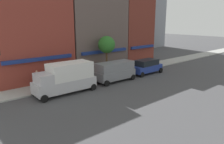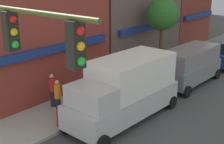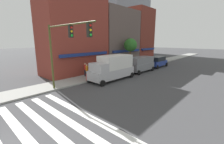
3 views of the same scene
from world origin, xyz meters
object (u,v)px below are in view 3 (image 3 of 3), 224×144
object	(u,v)px
box_truck_silver	(112,67)
street_tree	(130,45)
suv_blue	(157,62)
van_grey	(141,64)
traffic_signal	(64,43)
fire_hydrant	(87,77)
pedestrian_orange_vest	(87,71)
pedestrian_red_jacket	(85,69)

from	to	relation	value
box_truck_silver	street_tree	world-z (taller)	street_tree
suv_blue	street_tree	distance (m)	6.28
van_grey	street_tree	size ratio (longest dim) A/B	1.00
traffic_signal	van_grey	bearing A→B (deg)	3.02
traffic_signal	street_tree	size ratio (longest dim) A/B	1.29
traffic_signal	street_tree	world-z (taller)	traffic_signal
fire_hydrant	pedestrian_orange_vest	bearing A→B (deg)	50.48
box_truck_silver	street_tree	xyz separation A→B (m)	(7.62, 2.80, 2.46)
suv_blue	pedestrian_orange_vest	xyz separation A→B (m)	(-14.29, 2.64, 0.04)
van_grey	pedestrian_orange_vest	bearing A→B (deg)	163.68
pedestrian_orange_vest	box_truck_silver	bearing A→B (deg)	31.49
pedestrian_red_jacket	street_tree	bearing A→B (deg)	-176.69
box_truck_silver	van_grey	size ratio (longest dim) A/B	1.24
suv_blue	traffic_signal	bearing A→B (deg)	-178.81
box_truck_silver	fire_hydrant	bearing A→B (deg)	148.98
van_grey	fire_hydrant	bearing A→B (deg)	170.53
traffic_signal	van_grey	xyz separation A→B (m)	(13.44, 0.71, -3.33)
traffic_signal	box_truck_silver	bearing A→B (deg)	5.91
box_truck_silver	van_grey	bearing A→B (deg)	1.16
pedestrian_orange_vest	fire_hydrant	distance (m)	1.30
pedestrian_orange_vest	van_grey	bearing A→B (deg)	68.14
traffic_signal	fire_hydrant	distance (m)	6.24
box_truck_silver	pedestrian_orange_vest	world-z (taller)	box_truck_silver
box_truck_silver	traffic_signal	bearing A→B (deg)	-172.93
suv_blue	pedestrian_red_jacket	world-z (taller)	suv_blue
pedestrian_orange_vest	traffic_signal	bearing A→B (deg)	-60.41
pedestrian_orange_vest	fire_hydrant	world-z (taller)	pedestrian_orange_vest
fire_hydrant	van_grey	bearing A→B (deg)	-10.37
pedestrian_orange_vest	street_tree	size ratio (longest dim) A/B	0.35
pedestrian_orange_vest	fire_hydrant	xyz separation A→B (m)	(-0.78, -0.94, -0.46)
suv_blue	pedestrian_orange_vest	bearing A→B (deg)	168.61
suv_blue	street_tree	world-z (taller)	street_tree
traffic_signal	box_truck_silver	distance (m)	7.52
box_truck_silver	suv_blue	distance (m)	12.37
fire_hydrant	street_tree	distance (m)	10.94
traffic_signal	suv_blue	world-z (taller)	traffic_signal
traffic_signal	fire_hydrant	size ratio (longest dim) A/B	7.76
suv_blue	pedestrian_orange_vest	size ratio (longest dim) A/B	2.67
street_tree	fire_hydrant	bearing A→B (deg)	-173.92
pedestrian_red_jacket	street_tree	world-z (taller)	street_tree
suv_blue	street_tree	xyz separation A→B (m)	(-4.74, 2.80, 3.02)
pedestrian_red_jacket	van_grey	bearing A→B (deg)	164.32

